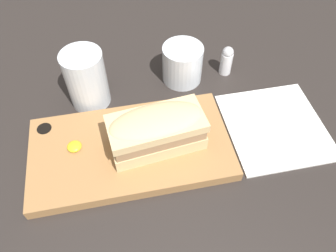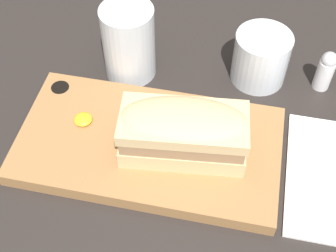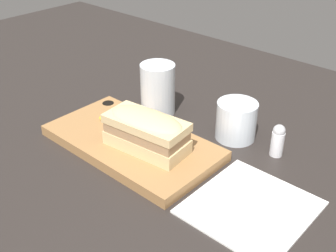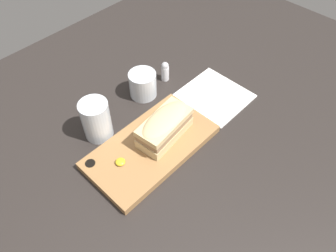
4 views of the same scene
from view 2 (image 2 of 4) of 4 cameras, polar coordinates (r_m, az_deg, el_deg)
dining_table at (r=66.56cm, az=-4.70°, el=-1.40°), size 194.71×125.18×2.00cm
serving_board at (r=63.05cm, az=-2.40°, el=-2.31°), size 34.94×18.73×2.20cm
sandwich at (r=58.11cm, az=1.89°, el=-0.55°), size 16.56×9.15×7.40cm
mustard_dollop at (r=64.73cm, az=-10.31°, el=0.81°), size 2.51×2.51×1.00cm
water_glass at (r=70.49cm, az=-4.77°, el=9.65°), size 7.78×7.78×11.62cm
wine_glass at (r=71.64cm, az=11.18°, el=7.91°), size 8.29×8.29×7.95cm
salt_shaker at (r=72.75cm, az=18.66°, el=6.48°), size 2.50×2.50×6.66cm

